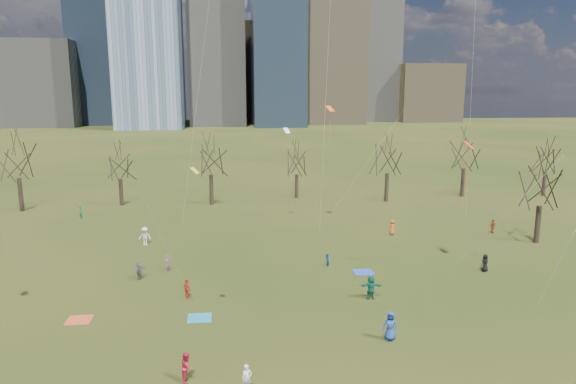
{
  "coord_description": "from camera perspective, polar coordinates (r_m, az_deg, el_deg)",
  "views": [
    {
      "loc": [
        -4.9,
        -28.47,
        15.03
      ],
      "look_at": [
        0.0,
        12.0,
        7.0
      ],
      "focal_mm": 32.0,
      "sensor_mm": 36.0,
      "label": 1
    }
  ],
  "objects": [
    {
      "name": "ground",
      "position": [
        32.56,
        2.64,
        -16.35
      ],
      "size": [
        500.0,
        500.0,
        0.0
      ],
      "primitive_type": "plane",
      "color": "black",
      "rests_on": "ground"
    },
    {
      "name": "downtown_skyline",
      "position": [
        240.33,
        -6.56,
        16.8
      ],
      "size": [
        212.5,
        78.0,
        118.0
      ],
      "color": "slate",
      "rests_on": "ground"
    },
    {
      "name": "bare_tree_row",
      "position": [
        66.47,
        -2.69,
        3.42
      ],
      "size": [
        113.04,
        29.8,
        9.5
      ],
      "color": "black",
      "rests_on": "ground"
    },
    {
      "name": "blanket_teal",
      "position": [
        36.09,
        -9.79,
        -13.62
      ],
      "size": [
        1.6,
        1.5,
        0.03
      ],
      "primitive_type": "cube",
      "color": "teal",
      "rests_on": "ground"
    },
    {
      "name": "blanket_navy",
      "position": [
        44.31,
        8.37,
        -8.79
      ],
      "size": [
        1.6,
        1.5,
        0.03
      ],
      "primitive_type": "cube",
      "color": "#273DB6",
      "rests_on": "ground"
    },
    {
      "name": "blanket_crimson",
      "position": [
        37.96,
        -22.19,
        -13.03
      ],
      "size": [
        1.6,
        1.5,
        0.03
      ],
      "primitive_type": "cube",
      "color": "#C04926",
      "rests_on": "ground"
    },
    {
      "name": "person_0",
      "position": [
        33.0,
        11.3,
        -14.4
      ],
      "size": [
        1.05,
        0.87,
        1.85
      ],
      "primitive_type": "imported",
      "rotation": [
        0.0,
        0.0,
        5.91
      ],
      "color": "#214092",
      "rests_on": "ground"
    },
    {
      "name": "person_1",
      "position": [
        27.74,
        -4.59,
        -19.93
      ],
      "size": [
        0.6,
        0.47,
        1.45
      ],
      "primitive_type": "imported",
      "rotation": [
        0.0,
        0.0,
        0.24
      ],
      "color": "silver",
      "rests_on": "ground"
    },
    {
      "name": "person_2",
      "position": [
        28.93,
        -11.15,
        -18.52
      ],
      "size": [
        0.67,
        0.83,
        1.63
      ],
      "primitive_type": "imported",
      "rotation": [
        0.0,
        0.0,
        1.5
      ],
      "color": "#C21B3B",
      "rests_on": "ground"
    },
    {
      "name": "person_4",
      "position": [
        39.12,
        -11.16,
        -10.5
      ],
      "size": [
        0.79,
        0.92,
        1.48
      ],
      "primitive_type": "imported",
      "rotation": [
        0.0,
        0.0,
        2.18
      ],
      "color": "red",
      "rests_on": "ground"
    },
    {
      "name": "person_5",
      "position": [
        38.73,
        9.19,
        -10.39
      ],
      "size": [
        1.75,
        0.75,
        1.82
      ],
      "primitive_type": "imported",
      "rotation": [
        0.0,
        0.0,
        3.01
      ],
      "color": "#186F5B",
      "rests_on": "ground"
    },
    {
      "name": "person_6",
      "position": [
        46.89,
        21.05,
        -7.36
      ],
      "size": [
        0.86,
        0.73,
        1.5
      ],
      "primitive_type": "imported",
      "rotation": [
        0.0,
        0.0,
        3.56
      ],
      "color": "black",
      "rests_on": "ground"
    },
    {
      "name": "person_7",
      "position": [
        44.92,
        -13.3,
        -7.76
      ],
      "size": [
        0.43,
        0.57,
        1.42
      ],
      "primitive_type": "imported",
      "rotation": [
        0.0,
        0.0,
        4.52
      ],
      "color": "#9F50A1",
      "rests_on": "ground"
    },
    {
      "name": "person_8",
      "position": [
        45.1,
        4.37,
        -7.57
      ],
      "size": [
        0.51,
        0.62,
        1.18
      ],
      "primitive_type": "imported",
      "rotation": [
        0.0,
        0.0,
        4.82
      ],
      "color": "#23569B",
      "rests_on": "ground"
    },
    {
      "name": "person_9",
      "position": [
        52.93,
        -15.63,
        -4.74
      ],
      "size": [
        1.24,
        0.78,
        1.83
      ],
      "primitive_type": "imported",
      "rotation": [
        0.0,
        0.0,
        6.19
      ],
      "color": "silver",
      "rests_on": "ground"
    },
    {
      "name": "person_10",
      "position": [
        59.47,
        21.79,
        -3.57
      ],
      "size": [
        0.95,
        0.7,
        1.5
      ],
      "primitive_type": "imported",
      "rotation": [
        0.0,
        0.0,
        0.43
      ],
      "color": "#9D3016",
      "rests_on": "ground"
    },
    {
      "name": "person_11",
      "position": [
        43.74,
        -16.18,
        -8.37
      ],
      "size": [
        0.95,
        1.46,
        1.51
      ],
      "primitive_type": "imported",
      "rotation": [
        0.0,
        0.0,
        1.17
      ],
      "color": "#5D5E61",
      "rests_on": "ground"
    },
    {
      "name": "person_12",
      "position": [
        55.76,
        11.5,
        -3.86
      ],
      "size": [
        0.68,
        0.89,
        1.63
      ],
      "primitive_type": "imported",
      "rotation": [
        0.0,
        0.0,
        1.8
      ],
      "color": "orange",
      "rests_on": "ground"
    },
    {
      "name": "person_13",
      "position": [
        66.11,
        -22.0,
        -2.13
      ],
      "size": [
        0.6,
        0.68,
        1.56
      ],
      "primitive_type": "imported",
      "rotation": [
        0.0,
        0.0,
        2.06
      ],
      "color": "#186E39",
      "rests_on": "ground"
    },
    {
      "name": "kites_airborne",
      "position": [
        43.74,
        9.88,
        9.3
      ],
      "size": [
        53.69,
        35.96,
        33.56
      ],
      "color": "yellow",
      "rests_on": "ground"
    }
  ]
}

